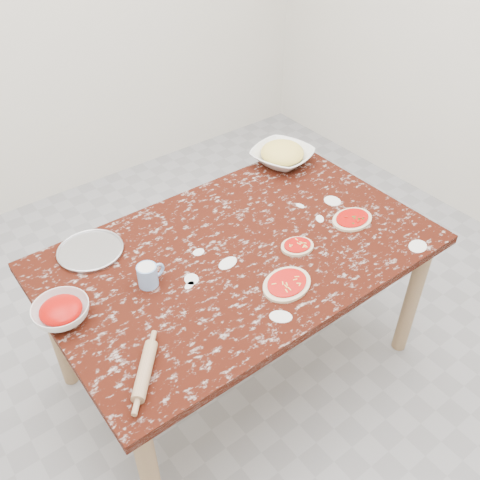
% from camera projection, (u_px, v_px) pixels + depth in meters
% --- Properties ---
extents(ground, '(4.00, 4.00, 0.00)m').
position_uv_depth(ground, '(240.00, 362.00, 2.68)').
color(ground, gray).
extents(worktable, '(1.60, 1.00, 0.75)m').
position_uv_depth(worktable, '(240.00, 264.00, 2.25)').
color(worktable, black).
rests_on(worktable, ground).
extents(pizza_tray, '(0.32, 0.32, 0.01)m').
position_uv_depth(pizza_tray, '(91.00, 251.00, 2.18)').
color(pizza_tray, '#B2B2B7').
rests_on(pizza_tray, worktable).
extents(sauce_bowl, '(0.21, 0.21, 0.06)m').
position_uv_depth(sauce_bowl, '(62.00, 312.00, 1.88)').
color(sauce_bowl, white).
rests_on(sauce_bowl, worktable).
extents(cheese_bowl, '(0.37, 0.37, 0.07)m').
position_uv_depth(cheese_bowl, '(282.00, 156.00, 2.71)').
color(cheese_bowl, white).
rests_on(cheese_bowl, worktable).
extents(flour_mug, '(0.12, 0.08, 0.09)m').
position_uv_depth(flour_mug, '(148.00, 275.00, 2.01)').
color(flour_mug, '#7FA5DC').
rests_on(flour_mug, worktable).
extents(pizza_left, '(0.24, 0.20, 0.02)m').
position_uv_depth(pizza_left, '(287.00, 284.00, 2.03)').
color(pizza_left, beige).
rests_on(pizza_left, worktable).
extents(pizza_mid, '(0.17, 0.15, 0.02)m').
position_uv_depth(pizza_mid, '(297.00, 246.00, 2.20)').
color(pizza_mid, beige).
rests_on(pizza_mid, worktable).
extents(pizza_right, '(0.20, 0.15, 0.02)m').
position_uv_depth(pizza_right, '(352.00, 219.00, 2.35)').
color(pizza_right, beige).
rests_on(pizza_right, worktable).
extents(rolling_pin, '(0.18, 0.20, 0.04)m').
position_uv_depth(rolling_pin, '(145.00, 370.00, 1.70)').
color(rolling_pin, tan).
rests_on(rolling_pin, worktable).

